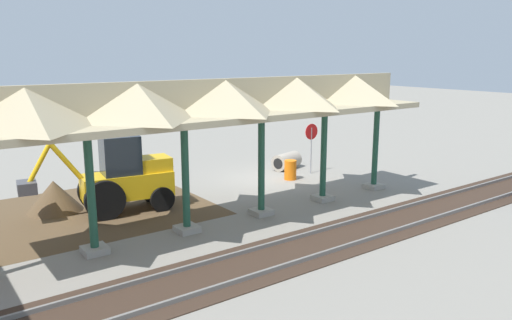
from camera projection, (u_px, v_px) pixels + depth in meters
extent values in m
plane|color=gray|center=(266.00, 179.00, 23.09)|extent=(120.00, 120.00, 0.00)
cube|color=brown|center=(92.00, 210.00, 18.45)|extent=(8.22, 7.00, 0.01)
cube|color=#9E998E|center=(373.00, 186.00, 21.45)|extent=(0.70, 0.70, 0.20)
cylinder|color=#1E4C38|center=(375.00, 147.00, 21.09)|extent=(0.24, 0.24, 3.60)
cube|color=#9E998E|center=(322.00, 198.00, 19.71)|extent=(0.70, 0.70, 0.20)
cylinder|color=#1E4C38|center=(324.00, 156.00, 19.35)|extent=(0.24, 0.24, 3.60)
cube|color=#9E998E|center=(261.00, 212.00, 17.96)|extent=(0.70, 0.70, 0.20)
cylinder|color=#1E4C38|center=(261.00, 166.00, 17.61)|extent=(0.24, 0.24, 3.60)
cube|color=#9E998E|center=(187.00, 229.00, 16.22)|extent=(0.70, 0.70, 0.20)
cylinder|color=#1E4C38|center=(186.00, 178.00, 15.87)|extent=(0.24, 0.24, 3.60)
cube|color=#9E998E|center=(95.00, 250.00, 14.48)|extent=(0.70, 0.70, 0.20)
cylinder|color=#1E4C38|center=(91.00, 194.00, 14.12)|extent=(0.24, 0.24, 3.60)
cube|color=tan|center=(225.00, 115.00, 16.34)|extent=(16.29, 3.20, 0.20)
cube|color=tan|center=(224.00, 96.00, 16.20)|extent=(16.29, 0.20, 1.10)
pyramid|color=tan|center=(353.00, 88.00, 19.69)|extent=(2.72, 3.20, 1.10)
pyramid|color=tan|center=(295.00, 91.00, 17.95)|extent=(2.72, 3.20, 1.10)
pyramid|color=tan|center=(224.00, 96.00, 16.20)|extent=(2.72, 3.20, 1.10)
pyramid|color=tan|center=(137.00, 101.00, 14.46)|extent=(2.72, 3.20, 1.10)
pyramid|color=tan|center=(25.00, 107.00, 12.72)|extent=(2.72, 3.20, 1.10)
cube|color=slate|center=(379.00, 214.00, 17.78)|extent=(60.00, 0.08, 0.15)
cube|color=slate|center=(413.00, 225.00, 16.65)|extent=(60.00, 0.08, 0.15)
cube|color=#38281E|center=(396.00, 221.00, 17.23)|extent=(60.00, 2.58, 0.03)
cylinder|color=gray|center=(311.00, 151.00, 23.93)|extent=(0.06, 0.06, 2.23)
cylinder|color=red|center=(312.00, 132.00, 23.74)|extent=(0.76, 0.04, 0.76)
cube|color=#EAB214|center=(127.00, 185.00, 18.29)|extent=(3.35, 1.75, 0.90)
cube|color=#1E262D|center=(120.00, 155.00, 17.96)|extent=(1.46, 1.35, 1.40)
cube|color=#EAB214|center=(154.00, 163.00, 18.62)|extent=(1.30, 1.25, 0.50)
cylinder|color=black|center=(97.00, 191.00, 18.53)|extent=(1.43, 0.50, 1.40)
cylinder|color=black|center=(105.00, 200.00, 17.29)|extent=(1.43, 0.50, 1.40)
cylinder|color=black|center=(152.00, 190.00, 19.46)|extent=(0.93, 0.43, 0.90)
cylinder|color=black|center=(162.00, 199.00, 18.34)|extent=(0.93, 0.43, 0.90)
cylinder|color=#EAB214|center=(66.00, 161.00, 17.12)|extent=(1.08, 0.33, 1.41)
cylinder|color=#EAB214|center=(38.00, 165.00, 16.74)|extent=(0.98, 0.30, 1.51)
cube|color=#47474C|center=(27.00, 187.00, 16.70)|extent=(0.71, 0.88, 0.40)
cone|color=brown|center=(56.00, 211.00, 18.40)|extent=(3.98, 3.98, 2.29)
cylinder|color=#9E9384|center=(287.00, 161.00, 24.99)|extent=(1.73, 1.24, 0.82)
cylinder|color=black|center=(278.00, 164.00, 24.38)|extent=(0.18, 0.52, 0.53)
cylinder|color=orange|center=(290.00, 170.00, 22.90)|extent=(0.56, 0.56, 0.90)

